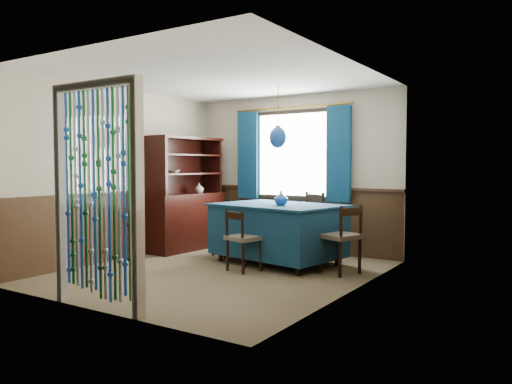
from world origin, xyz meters
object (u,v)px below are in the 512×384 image
Objects in this scene: sideboard at (186,211)px; vase_table at (281,199)px; vase_sideboard at (199,187)px; pendant_lamp at (278,137)px; dining_table at (278,229)px; chair_left at (227,226)px; chair_far at (306,223)px; chair_right at (342,237)px; bowl_shelf at (173,172)px; chair_near at (242,238)px.

vase_table is at bearing -6.16° from sideboard.
pendant_lamp is at bearing -14.67° from vase_sideboard.
chair_left is (-0.98, 0.12, -0.03)m from dining_table.
chair_far is 1.11× the size of pendant_lamp.
chair_right is 2.95m from bowl_shelf.
vase_sideboard is (0.00, 0.63, -0.27)m from bowl_shelf.
chair_left reaches higher than dining_table.
sideboard is at bearing -175.81° from dining_table.
bowl_shelf is (-1.80, -0.16, -0.49)m from pendant_lamp.
bowl_shelf reaches higher than chair_left.
chair_far is at bearing 17.33° from sideboard.
chair_near is 0.44× the size of sideboard.
sideboard is 10.22× the size of vase_sideboard.
vase_sideboard is (-2.83, 0.61, 0.54)m from chair_right.
pendant_lamp reaches higher than bowl_shelf.
sideboard reaches higher than chair_near.
pendant_lamp is (-0.00, 0.00, 1.29)m from dining_table.
chair_left is 0.96× the size of pendant_lamp.
bowl_shelf reaches higher than vase_table.
vase_table is 1.96m from bowl_shelf.
vase_table is 0.82× the size of bowl_shelf.
sideboard is 2.10× the size of pendant_lamp.
vase_sideboard is at bearing -96.07° from chair_left.
dining_table is 10.73× the size of vase_table.
chair_right is 2.92m from sideboard.
chair_left is at bearing -177.00° from dining_table.
vase_table is (0.25, 0.58, 0.49)m from chair_near.
vase_table is at bearing -45.80° from pendant_lamp.
vase_sideboard is (-1.89, -0.22, 0.49)m from chair_far.
chair_near is 0.91× the size of chair_right.
vase_table is at bearing -17.34° from vase_sideboard.
pendant_lamp is at bearing 5.04° from bowl_shelf.
vase_table is (0.13, -0.13, 0.45)m from dining_table.
dining_table is 0.99m from chair_left.
chair_right is at bearing 99.44° from chair_left.
chair_right is 1.01m from vase_table.
chair_left is at bearing 54.39° from chair_far.
chair_left is (-0.86, 0.83, 0.02)m from chair_near.
dining_table is at bearing 109.24° from chair_far.
dining_table is 0.70m from chair_far.
chair_right is 4.05× the size of bowl_shelf.
pendant_lamp reaches higher than chair_near.
chair_near is 1.97m from sideboard.
chair_near is at bearing 108.09° from chair_far.
dining_table is at bearing -63.43° from pendant_lamp.
chair_near is 1.41m from chair_far.
dining_table is 1.04m from chair_right.
chair_right is at bearing 2.36° from dining_table.
chair_far reaches higher than dining_table.
bowl_shelf is (-1.68, 0.55, 0.85)m from chair_near.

